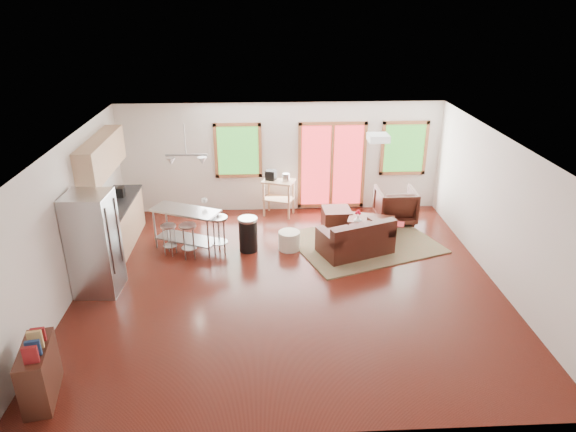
{
  "coord_description": "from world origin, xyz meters",
  "views": [
    {
      "loc": [
        -0.43,
        -8.08,
        4.86
      ],
      "look_at": [
        0.0,
        0.3,
        1.2
      ],
      "focal_mm": 32.0,
      "sensor_mm": 36.0,
      "label": 1
    }
  ],
  "objects_px": {
    "armchair": "(396,204)",
    "coffee_table": "(371,221)",
    "kitchen_cart": "(278,185)",
    "rug": "(364,242)",
    "island": "(186,222)",
    "loveseat": "(356,240)",
    "refrigerator": "(94,244)",
    "ottoman": "(337,217)"
  },
  "relations": [
    {
      "from": "coffee_table",
      "to": "kitchen_cart",
      "type": "bearing_deg",
      "value": 148.29
    },
    {
      "from": "rug",
      "to": "coffee_table",
      "type": "xyz_separation_m",
      "value": [
        0.22,
        0.38,
        0.32
      ]
    },
    {
      "from": "armchair",
      "to": "ottoman",
      "type": "distance_m",
      "value": 1.4
    },
    {
      "from": "ottoman",
      "to": "refrigerator",
      "type": "relative_size",
      "value": 0.34
    },
    {
      "from": "loveseat",
      "to": "island",
      "type": "distance_m",
      "value": 3.46
    },
    {
      "from": "coffee_table",
      "to": "island",
      "type": "height_order",
      "value": "island"
    },
    {
      "from": "refrigerator",
      "to": "kitchen_cart",
      "type": "xyz_separation_m",
      "value": [
        3.24,
        3.22,
        -0.17
      ]
    },
    {
      "from": "loveseat",
      "to": "kitchen_cart",
      "type": "bearing_deg",
      "value": 104.72
    },
    {
      "from": "coffee_table",
      "to": "kitchen_cart",
      "type": "distance_m",
      "value": 2.37
    },
    {
      "from": "loveseat",
      "to": "armchair",
      "type": "xyz_separation_m",
      "value": [
        1.17,
        1.54,
        0.14
      ]
    },
    {
      "from": "refrigerator",
      "to": "island",
      "type": "bearing_deg",
      "value": 52.53
    },
    {
      "from": "armchair",
      "to": "loveseat",
      "type": "bearing_deg",
      "value": 52.16
    },
    {
      "from": "island",
      "to": "loveseat",
      "type": "bearing_deg",
      "value": -6.52
    },
    {
      "from": "rug",
      "to": "kitchen_cart",
      "type": "bearing_deg",
      "value": 137.72
    },
    {
      "from": "armchair",
      "to": "island",
      "type": "relative_size",
      "value": 0.59
    },
    {
      "from": "rug",
      "to": "kitchen_cart",
      "type": "height_order",
      "value": "kitchen_cart"
    },
    {
      "from": "rug",
      "to": "coffee_table",
      "type": "bearing_deg",
      "value": 59.77
    },
    {
      "from": "armchair",
      "to": "refrigerator",
      "type": "distance_m",
      "value": 6.52
    },
    {
      "from": "loveseat",
      "to": "ottoman",
      "type": "distance_m",
      "value": 1.38
    },
    {
      "from": "armchair",
      "to": "refrigerator",
      "type": "relative_size",
      "value": 0.48
    },
    {
      "from": "loveseat",
      "to": "refrigerator",
      "type": "bearing_deg",
      "value": 172.18
    },
    {
      "from": "kitchen_cart",
      "to": "island",
      "type": "bearing_deg",
      "value": -138.75
    },
    {
      "from": "ottoman",
      "to": "kitchen_cart",
      "type": "distance_m",
      "value": 1.58
    },
    {
      "from": "refrigerator",
      "to": "island",
      "type": "xyz_separation_m",
      "value": [
        1.33,
        1.54,
        -0.31
      ]
    },
    {
      "from": "island",
      "to": "rug",
      "type": "bearing_deg",
      "value": 1.1
    },
    {
      "from": "ottoman",
      "to": "kitchen_cart",
      "type": "relative_size",
      "value": 0.56
    },
    {
      "from": "armchair",
      "to": "kitchen_cart",
      "type": "distance_m",
      "value": 2.74
    },
    {
      "from": "rug",
      "to": "loveseat",
      "type": "distance_m",
      "value": 0.6
    },
    {
      "from": "armchair",
      "to": "coffee_table",
      "type": "bearing_deg",
      "value": 44.69
    },
    {
      "from": "rug",
      "to": "loveseat",
      "type": "bearing_deg",
      "value": -119.09
    },
    {
      "from": "armchair",
      "to": "refrigerator",
      "type": "bearing_deg",
      "value": 23.78
    },
    {
      "from": "ottoman",
      "to": "refrigerator",
      "type": "xyz_separation_m",
      "value": [
        -4.55,
        -2.51,
        0.71
      ]
    },
    {
      "from": "loveseat",
      "to": "refrigerator",
      "type": "xyz_separation_m",
      "value": [
        -4.75,
        -1.15,
        0.62
      ]
    },
    {
      "from": "loveseat",
      "to": "armchair",
      "type": "distance_m",
      "value": 1.93
    },
    {
      "from": "island",
      "to": "kitchen_cart",
      "type": "bearing_deg",
      "value": 41.25
    },
    {
      "from": "rug",
      "to": "armchair",
      "type": "relative_size",
      "value": 3.23
    },
    {
      "from": "refrigerator",
      "to": "loveseat",
      "type": "bearing_deg",
      "value": 16.99
    },
    {
      "from": "kitchen_cart",
      "to": "armchair",
      "type": "bearing_deg",
      "value": -11.19
    },
    {
      "from": "rug",
      "to": "kitchen_cart",
      "type": "xyz_separation_m",
      "value": [
        -1.77,
        1.61,
        0.73
      ]
    },
    {
      "from": "ottoman",
      "to": "armchair",
      "type": "bearing_deg",
      "value": 7.27
    },
    {
      "from": "loveseat",
      "to": "kitchen_cart",
      "type": "height_order",
      "value": "kitchen_cart"
    },
    {
      "from": "ottoman",
      "to": "kitchen_cart",
      "type": "height_order",
      "value": "kitchen_cart"
    }
  ]
}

